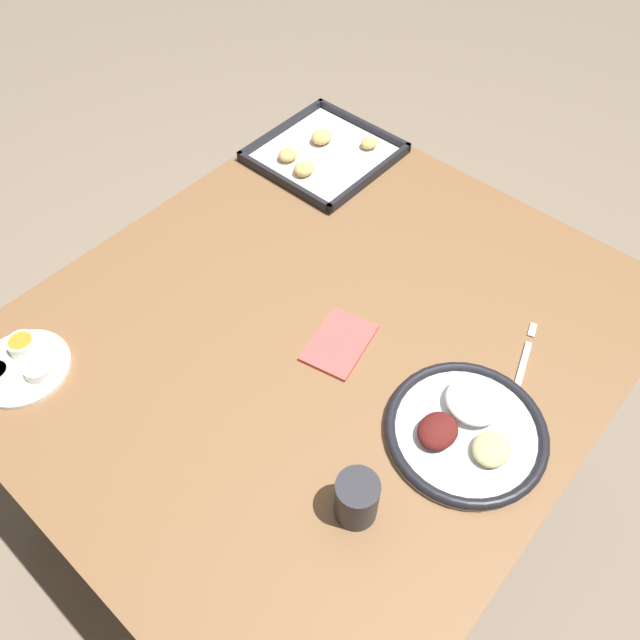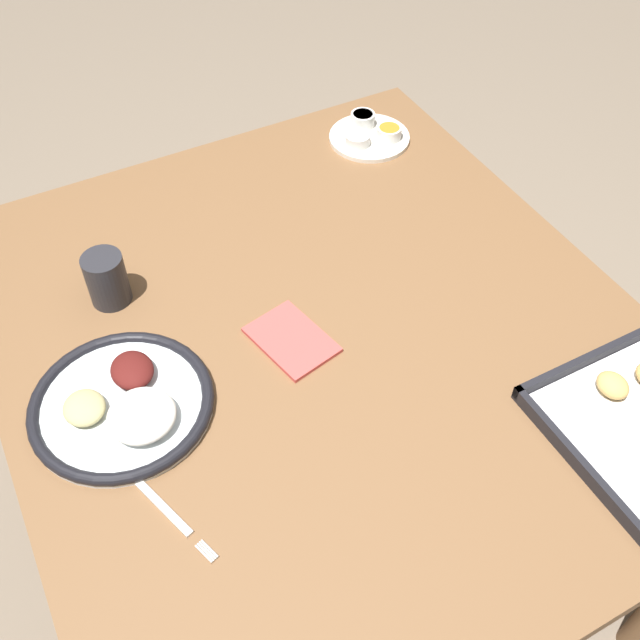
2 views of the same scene
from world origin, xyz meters
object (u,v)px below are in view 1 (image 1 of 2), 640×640
(fork, at_px, (522,368))
(baking_tray, at_px, (323,153))
(napkin, at_px, (339,343))
(drinking_cup, at_px, (357,499))
(saucer_plate, at_px, (21,365))
(dinner_plate, at_px, (466,428))

(fork, relative_size, baking_tray, 0.64)
(fork, height_order, napkin, napkin)
(drinking_cup, relative_size, napkin, 0.59)
(saucer_plate, distance_m, napkin, 0.61)
(napkin, bearing_deg, saucer_plate, 137.02)
(fork, bearing_deg, saucer_plate, 113.23)
(dinner_plate, xyz_separation_m, drinking_cup, (-0.24, 0.06, 0.04))
(drinking_cup, bearing_deg, dinner_plate, -13.00)
(dinner_plate, relative_size, drinking_cup, 2.94)
(saucer_plate, distance_m, drinking_cup, 0.69)
(dinner_plate, height_order, fork, dinner_plate)
(dinner_plate, relative_size, napkin, 1.75)
(fork, height_order, baking_tray, baking_tray)
(saucer_plate, xyz_separation_m, baking_tray, (0.88, -0.00, -0.00))
(drinking_cup, height_order, napkin, drinking_cup)
(baking_tray, height_order, napkin, baking_tray)
(baking_tray, bearing_deg, saucer_plate, 179.89)
(fork, distance_m, baking_tray, 0.76)
(dinner_plate, height_order, saucer_plate, dinner_plate)
(drinking_cup, bearing_deg, saucer_plate, 107.50)
(baking_tray, bearing_deg, dinner_plate, -120.88)
(saucer_plate, distance_m, baking_tray, 0.88)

